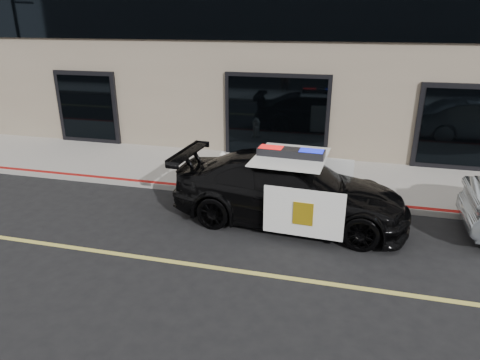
# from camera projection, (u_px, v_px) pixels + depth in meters

# --- Properties ---
(ground) EXTENTS (120.00, 120.00, 0.00)m
(ground) POSITION_uv_depth(u_px,v_px,m) (264.00, 275.00, 8.03)
(ground) COLOR black
(ground) RESTS_ON ground
(sidewalk_n) EXTENTS (60.00, 3.50, 0.15)m
(sidewalk_n) POSITION_uv_depth(u_px,v_px,m) (298.00, 177.00, 12.76)
(sidewalk_n) COLOR gray
(sidewalk_n) RESTS_ON ground
(police_car) EXTENTS (2.85, 5.68, 1.77)m
(police_car) POSITION_uv_depth(u_px,v_px,m) (289.00, 189.00, 9.92)
(police_car) COLOR black
(police_car) RESTS_ON ground
(fire_hydrant) EXTENTS (0.34, 0.47, 0.75)m
(fire_hydrant) POSITION_uv_depth(u_px,v_px,m) (222.00, 165.00, 12.46)
(fire_hydrant) COLOR white
(fire_hydrant) RESTS_ON sidewalk_n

